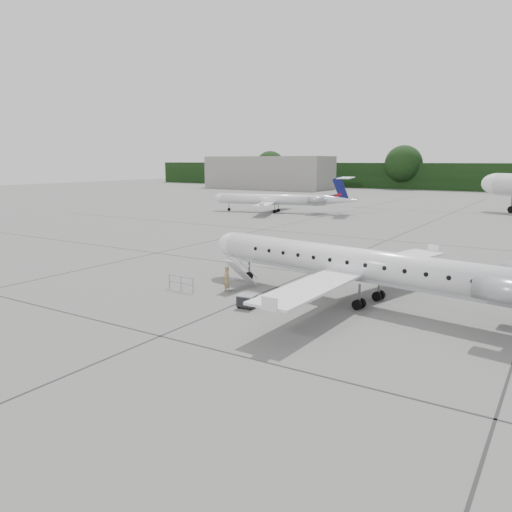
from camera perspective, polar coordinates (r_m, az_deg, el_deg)
The scene contains 8 objects.
ground at distance 30.47m, azimuth 8.22°, elevation -5.84°, with size 320.00×320.00×0.00m, color slate.
terminal_building at distance 159.35m, azimuth 1.44°, elevation 9.52°, with size 40.00×14.00×10.00m, color gray.
main_regional_jet at distance 31.21m, azimuth 11.51°, elevation 0.87°, with size 26.50×19.08×6.80m, color silver, non-canonical shape.
airstair at distance 34.39m, azimuth -1.79°, elevation -1.96°, with size 0.85×2.46×2.13m, color silver, non-canonical shape.
passenger at distance 33.46m, azimuth -3.39°, elevation -2.67°, with size 0.64×0.42×1.75m, color #8F7A4E.
safety_railing at distance 34.11m, azimuth -8.57°, elevation -3.16°, with size 2.20×0.08×1.00m, color gray, non-canonical shape.
baggage_cart at distance 29.93m, azimuth -1.07°, elevation -5.16°, with size 1.00×0.81×0.87m, color black, non-canonical shape.
bg_regional_left at distance 85.45m, azimuth 1.82°, elevation 7.07°, with size 23.36×16.82×6.13m, color silver, non-canonical shape.
Camera 1 is at (11.77, -26.73, 8.69)m, focal length 35.00 mm.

